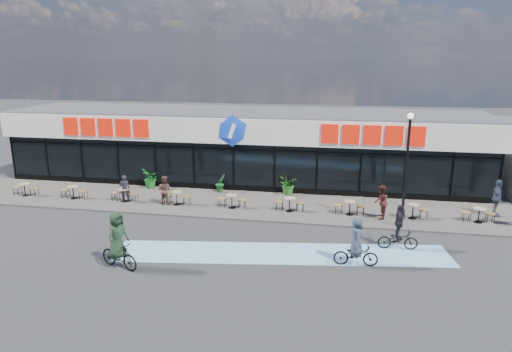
# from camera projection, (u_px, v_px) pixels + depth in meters

# --- Properties ---
(ground) EXTENTS (120.00, 120.00, 0.00)m
(ground) POSITION_uv_depth(u_px,v_px,m) (201.00, 234.00, 21.31)
(ground) COLOR #28282B
(ground) RESTS_ON ground
(sidewalk) EXTENTS (44.00, 5.00, 0.10)m
(sidewalk) POSITION_uv_depth(u_px,v_px,m) (224.00, 203.00, 25.58)
(sidewalk) COLOR #58544E
(sidewalk) RESTS_ON ground
(bike_lane) EXTENTS (14.17, 4.13, 0.01)m
(bike_lane) POSITION_uv_depth(u_px,v_px,m) (282.00, 253.00, 19.19)
(bike_lane) COLOR #6FB1D2
(bike_lane) RESTS_ON ground
(building) EXTENTS (30.60, 6.57, 4.75)m
(building) POSITION_uv_depth(u_px,v_px,m) (244.00, 145.00, 30.16)
(building) COLOR black
(building) RESTS_ON ground
(lamp_post) EXTENTS (0.28, 0.28, 5.47)m
(lamp_post) POSITION_uv_depth(u_px,v_px,m) (407.00, 162.00, 21.04)
(lamp_post) COLOR black
(lamp_post) RESTS_ON sidewalk
(bistro_set_0) EXTENTS (1.54, 0.62, 0.90)m
(bistro_set_0) POSITION_uv_depth(u_px,v_px,m) (26.00, 188.00, 26.77)
(bistro_set_0) COLOR tan
(bistro_set_0) RESTS_ON sidewalk
(bistro_set_1) EXTENTS (1.54, 0.62, 0.90)m
(bistro_set_1) POSITION_uv_depth(u_px,v_px,m) (74.00, 190.00, 26.24)
(bistro_set_1) COLOR tan
(bistro_set_1) RESTS_ON sidewalk
(bistro_set_2) EXTENTS (1.54, 0.62, 0.90)m
(bistro_set_2) POSITION_uv_depth(u_px,v_px,m) (125.00, 193.00, 25.70)
(bistro_set_2) COLOR tan
(bistro_set_2) RESTS_ON sidewalk
(bistro_set_3) EXTENTS (1.54, 0.62, 0.90)m
(bistro_set_3) POSITION_uv_depth(u_px,v_px,m) (177.00, 196.00, 25.16)
(bistro_set_3) COLOR tan
(bistro_set_3) RESTS_ON sidewalk
(bistro_set_4) EXTENTS (1.54, 0.62, 0.90)m
(bistro_set_4) POSITION_uv_depth(u_px,v_px,m) (232.00, 199.00, 24.62)
(bistro_set_4) COLOR tan
(bistro_set_4) RESTS_ON sidewalk
(bistro_set_5) EXTENTS (1.54, 0.62, 0.90)m
(bistro_set_5) POSITION_uv_depth(u_px,v_px,m) (290.00, 202.00, 24.08)
(bistro_set_5) COLOR tan
(bistro_set_5) RESTS_ON sidewalk
(bistro_set_6) EXTENTS (1.54, 0.62, 0.90)m
(bistro_set_6) POSITION_uv_depth(u_px,v_px,m) (350.00, 206.00, 23.54)
(bistro_set_6) COLOR tan
(bistro_set_6) RESTS_ON sidewalk
(bistro_set_7) EXTENTS (1.54, 0.62, 0.90)m
(bistro_set_7) POSITION_uv_depth(u_px,v_px,m) (413.00, 209.00, 23.01)
(bistro_set_7) COLOR tan
(bistro_set_7) RESTS_ON sidewalk
(bistro_set_8) EXTENTS (1.54, 0.62, 0.90)m
(bistro_set_8) POSITION_uv_depth(u_px,v_px,m) (478.00, 213.00, 22.47)
(bistro_set_8) COLOR tan
(bistro_set_8) RESTS_ON sidewalk
(potted_plant_left) EXTENTS (1.36, 1.42, 1.23)m
(potted_plant_left) POSITION_uv_depth(u_px,v_px,m) (151.00, 178.00, 28.24)
(potted_plant_left) COLOR #1E6926
(potted_plant_left) RESTS_ON sidewalk
(potted_plant_mid) EXTENTS (0.78, 0.79, 1.12)m
(potted_plant_mid) POSITION_uv_depth(u_px,v_px,m) (221.00, 183.00, 27.40)
(potted_plant_mid) COLOR #195A22
(potted_plant_mid) RESTS_ON sidewalk
(potted_plant_right) EXTENTS (1.33, 1.23, 1.23)m
(potted_plant_right) POSITION_uv_depth(u_px,v_px,m) (287.00, 184.00, 26.94)
(potted_plant_right) COLOR #2E6B1E
(potted_plant_right) RESTS_ON sidewalk
(patron_left) EXTENTS (0.66, 0.56, 1.53)m
(patron_left) POSITION_uv_depth(u_px,v_px,m) (125.00, 189.00, 25.51)
(patron_left) COLOR black
(patron_left) RESTS_ON sidewalk
(patron_right) EXTENTS (0.84, 0.68, 1.61)m
(patron_right) POSITION_uv_depth(u_px,v_px,m) (164.00, 190.00, 25.10)
(patron_right) COLOR #51362A
(patron_right) RESTS_ON sidewalk
(pedestrian_a) EXTENTS (0.78, 0.94, 1.74)m
(pedestrian_a) POSITION_uv_depth(u_px,v_px,m) (381.00, 202.00, 22.81)
(pedestrian_a) COLOR #3C1A15
(pedestrian_a) RESTS_ON sidewalk
(pedestrian_b) EXTENTS (0.68, 1.19, 1.92)m
(pedestrian_b) POSITION_uv_depth(u_px,v_px,m) (497.00, 198.00, 23.14)
(pedestrian_b) COLOR #313A4D
(pedestrian_b) RESTS_ON sidewalk
(cyclist_a) EXTENTS (1.77, 0.80, 2.03)m
(cyclist_a) POSITION_uv_depth(u_px,v_px,m) (356.00, 248.00, 17.89)
(cyclist_a) COLOR black
(cyclist_a) RESTS_ON ground
(cyclist_b) EXTENTS (1.72, 0.93, 2.00)m
(cyclist_b) POSITION_uv_depth(u_px,v_px,m) (398.00, 233.00, 19.43)
(cyclist_b) COLOR black
(cyclist_b) RESTS_ON ground
(cyclist_c) EXTENTS (1.91, 1.12, 2.30)m
(cyclist_c) POSITION_uv_depth(u_px,v_px,m) (118.00, 246.00, 17.60)
(cyclist_c) COLOR black
(cyclist_c) RESTS_ON ground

